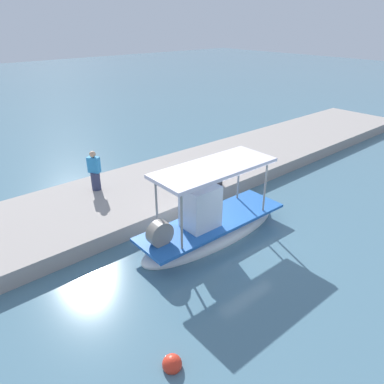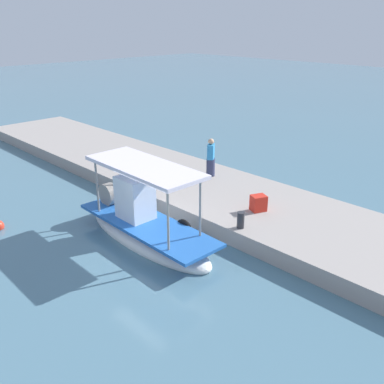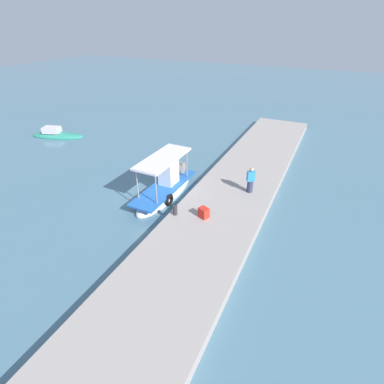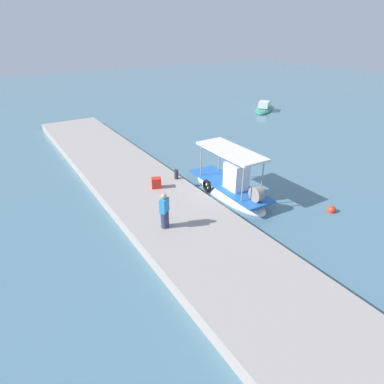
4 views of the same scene
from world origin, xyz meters
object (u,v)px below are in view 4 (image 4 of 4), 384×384
(fisherman_near_bollard, at_px, (164,212))
(cargo_crate, at_px, (156,183))
(marker_buoy, at_px, (331,210))
(main_fishing_boat, at_px, (230,187))
(mooring_bollard, at_px, (176,174))
(moored_boat_near, at_px, (264,109))

(fisherman_near_bollard, xyz_separation_m, cargo_crate, (-3.63, 1.44, -0.45))
(fisherman_near_bollard, bearing_deg, cargo_crate, 158.40)
(fisherman_near_bollard, relative_size, marker_buoy, 3.71)
(main_fishing_boat, relative_size, cargo_crate, 10.36)
(mooring_bollard, distance_m, marker_buoy, 8.38)
(marker_buoy, bearing_deg, moored_boat_near, 144.75)
(main_fishing_boat, height_order, marker_buoy, main_fishing_boat)
(main_fishing_boat, bearing_deg, marker_buoy, 37.61)
(main_fishing_boat, relative_size, mooring_bollard, 10.73)
(mooring_bollard, height_order, marker_buoy, mooring_bollard)
(main_fishing_boat, bearing_deg, mooring_bollard, -140.43)
(fisherman_near_bollard, distance_m, marker_buoy, 8.55)
(cargo_crate, relative_size, moored_boat_near, 0.11)
(marker_buoy, xyz_separation_m, moored_boat_near, (-18.19, 12.86, 0.09))
(cargo_crate, bearing_deg, fisherman_near_bollard, -21.60)
(mooring_bollard, xyz_separation_m, cargo_crate, (0.42, -1.48, 0.01))
(mooring_bollard, distance_m, cargo_crate, 1.54)
(fisherman_near_bollard, bearing_deg, marker_buoy, 72.87)
(cargo_crate, bearing_deg, main_fishing_boat, 60.33)
(main_fishing_boat, height_order, cargo_crate, main_fishing_boat)
(main_fishing_boat, xyz_separation_m, fisherman_near_bollard, (1.66, -4.89, 0.83))
(fisherman_near_bollard, height_order, moored_boat_near, fisherman_near_bollard)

